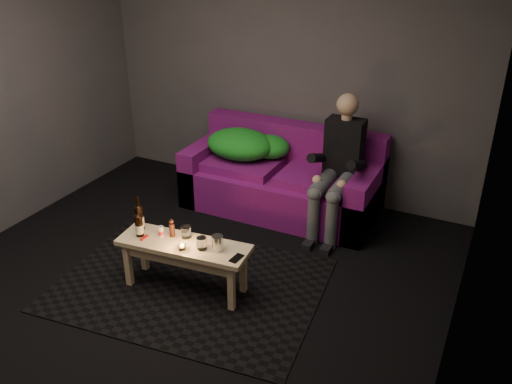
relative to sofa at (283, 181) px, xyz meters
The scene contains 17 objects.
floor 1.85m from the sofa, 95.61° to the right, with size 4.50×4.50×0.00m, color black.
room 1.91m from the sofa, 97.55° to the right, with size 4.50×4.50×4.50m.
rug 1.59m from the sofa, 94.85° to the right, with size 2.07×1.50×0.01m, color black.
sofa is the anchor object (origin of this frame).
green_blanket 0.52m from the sofa, behind, with size 0.84×0.57×0.28m.
person 0.72m from the sofa, 14.36° to the right, with size 0.34×0.79×1.27m.
coffee_table 1.61m from the sofa, 94.70° to the right, with size 1.06×0.43×0.42m.
beer_bottle_a 1.69m from the sofa, 109.50° to the right, with size 0.07×0.07×0.28m.
beer_bottle_b 1.75m from the sofa, 106.57° to the right, with size 0.06×0.06×0.26m.
salt_shaker 1.64m from the sofa, 102.12° to the right, with size 0.04×0.04×0.09m, color silver.
pepper_mill 1.60m from the sofa, 99.48° to the right, with size 0.04×0.04×0.12m, color black.
tumbler_back 1.54m from the sofa, 95.89° to the right, with size 0.08×0.08×0.09m, color white.
tealight 1.70m from the sofa, 93.03° to the right, with size 0.06×0.06×0.04m.
tumbler_front 1.63m from the sofa, 88.66° to the right, with size 0.08×0.08×0.10m, color white.
steel_cup 1.60m from the sofa, 84.51° to the right, with size 0.09×0.09×0.12m, color silver.
smartphone 1.66m from the sofa, 78.38° to the right, with size 0.06×0.12×0.01m, color black.
red_lighter 1.75m from the sofa, 104.59° to the right, with size 0.02×0.08×0.01m, color #B4130B.
Camera 1 is at (2.09, -2.71, 2.60)m, focal length 38.00 mm.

